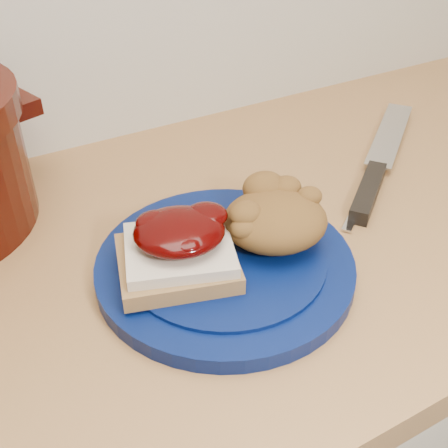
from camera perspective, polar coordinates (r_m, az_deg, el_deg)
plate at (r=0.62m, az=0.10°, el=-4.27°), size 0.37×0.37×0.02m
sandwich at (r=0.58m, az=-4.66°, el=-2.46°), size 0.14×0.13×0.06m
stuffing_mound at (r=0.61m, az=5.22°, el=0.32°), size 0.14×0.14×0.06m
chef_knife at (r=0.80m, az=15.06°, el=4.91°), size 0.30×0.24×0.02m
butter_knife at (r=0.76m, az=13.84°, el=2.52°), size 0.13×0.10×0.00m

